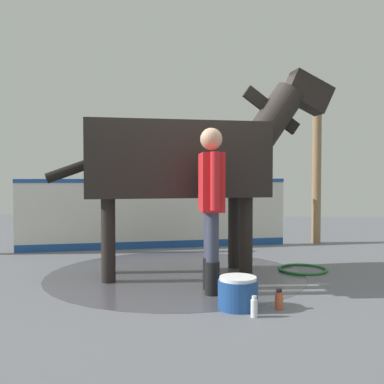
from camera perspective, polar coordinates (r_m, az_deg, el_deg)
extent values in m
cube|color=slate|center=(5.36, -0.72, -11.00)|extent=(16.00, 16.00, 0.02)
cylinder|color=#4C4C54|center=(5.57, -2.06, -10.37)|extent=(3.13, 3.13, 0.00)
cube|color=silver|center=(7.45, -4.58, -2.97)|extent=(1.33, 4.27, 1.09)
cube|color=#1E4C99|center=(7.42, -4.59, 1.45)|extent=(1.35, 4.28, 0.06)
cube|color=#1E4C99|center=(7.50, -4.57, -6.65)|extent=(1.33, 4.28, 0.12)
cylinder|color=olive|center=(8.25, 15.53, 3.23)|extent=(0.16, 0.16, 2.75)
cube|color=black|center=(5.44, -2.08, 4.06)|extent=(1.45, 2.30, 0.88)
cylinder|color=black|center=(5.91, 5.38, -5.00)|extent=(0.16, 0.16, 0.95)
cylinder|color=black|center=(5.45, 6.86, -5.61)|extent=(0.16, 0.16, 0.95)
cylinder|color=black|center=(5.66, -10.65, -5.34)|extent=(0.16, 0.16, 0.95)
cylinder|color=black|center=(5.18, -10.58, -6.04)|extent=(0.16, 0.16, 0.95)
cylinder|color=black|center=(5.80, 10.03, 8.87)|extent=(0.62, 0.92, 0.97)
cube|color=black|center=(5.82, 10.04, 10.16)|extent=(0.27, 0.74, 0.59)
cube|color=black|center=(6.05, 14.38, 12.10)|extent=(0.45, 0.70, 0.56)
cylinder|color=black|center=(5.37, -14.49, 2.95)|extent=(0.32, 0.70, 0.35)
cylinder|color=black|center=(4.63, 2.60, -10.87)|extent=(0.15, 0.15, 0.34)
cylinder|color=#383D51|center=(4.55, 2.60, -5.71)|extent=(0.13, 0.13, 0.50)
cylinder|color=black|center=(4.84, 2.26, -10.29)|extent=(0.15, 0.15, 0.34)
cylinder|color=#383D51|center=(4.77, 2.27, -5.34)|extent=(0.13, 0.13, 0.50)
cube|color=red|center=(4.62, 2.44, 1.26)|extent=(0.52, 0.30, 0.60)
cylinder|color=red|center=(4.32, 2.93, 1.39)|extent=(0.09, 0.09, 0.57)
cylinder|color=red|center=(4.91, 2.02, 1.49)|extent=(0.09, 0.09, 0.57)
sphere|color=tan|center=(4.63, 2.45, 6.73)|extent=(0.23, 0.23, 0.23)
cylinder|color=#1E478C|center=(4.20, 5.85, -12.77)|extent=(0.36, 0.36, 0.26)
cylinder|color=white|center=(4.16, 5.85, -10.84)|extent=(0.34, 0.34, 0.03)
cylinder|color=white|center=(3.99, 7.89, -14.42)|extent=(0.06, 0.06, 0.15)
cylinder|color=white|center=(3.97, 7.89, -13.15)|extent=(0.04, 0.04, 0.03)
cylinder|color=#CC5933|center=(4.25, 10.98, -13.36)|extent=(0.07, 0.07, 0.15)
cylinder|color=black|center=(4.23, 10.99, -12.13)|extent=(0.05, 0.05, 0.03)
torus|color=#267233|center=(5.94, 13.85, -9.48)|extent=(0.61, 0.61, 0.03)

